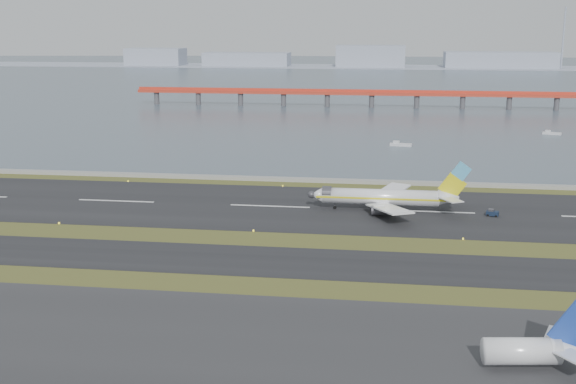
% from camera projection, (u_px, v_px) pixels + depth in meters
% --- Properties ---
extents(ground, '(1000.00, 1000.00, 0.00)m').
position_uv_depth(ground, '(247.00, 242.00, 150.95)').
color(ground, '#334016').
rests_on(ground, ground).
extents(apron_strip, '(1000.00, 50.00, 0.10)m').
position_uv_depth(apron_strip, '(170.00, 360.00, 97.90)').
color(apron_strip, '#2A2A2C').
rests_on(apron_strip, ground).
extents(taxiway_strip, '(1000.00, 18.00, 0.10)m').
position_uv_depth(taxiway_strip, '(235.00, 260.00, 139.37)').
color(taxiway_strip, black).
rests_on(taxiway_strip, ground).
extents(runway_strip, '(1000.00, 45.00, 0.10)m').
position_uv_depth(runway_strip, '(270.00, 206.00, 179.87)').
color(runway_strip, black).
rests_on(runway_strip, ground).
extents(seawall, '(1000.00, 2.50, 1.00)m').
position_uv_depth(seawall, '(286.00, 179.00, 208.70)').
color(seawall, gray).
rests_on(seawall, ground).
extents(bay_water, '(1400.00, 800.00, 1.30)m').
position_uv_depth(bay_water, '(353.00, 78.00, 594.59)').
color(bay_water, '#465664').
rests_on(bay_water, ground).
extents(red_pier, '(260.00, 5.00, 10.20)m').
position_uv_depth(red_pier, '(372.00, 94.00, 387.75)').
color(red_pier, red).
rests_on(red_pier, ground).
extents(far_shoreline, '(1400.00, 80.00, 60.50)m').
position_uv_depth(far_shoreline, '(374.00, 61.00, 745.71)').
color(far_shoreline, '#98A1B4').
rests_on(far_shoreline, ground).
extents(airliner, '(38.52, 32.89, 12.80)m').
position_uv_depth(airliner, '(386.00, 197.00, 174.79)').
color(airliner, white).
rests_on(airliner, ground).
extents(pushback_tug, '(3.12, 2.33, 1.78)m').
position_uv_depth(pushback_tug, '(492.00, 213.00, 170.46)').
color(pushback_tug, '#131E34').
rests_on(pushback_tug, ground).
extents(second_airliner_tail, '(15.97, 13.14, 9.86)m').
position_uv_depth(second_airliner_tail, '(537.00, 349.00, 94.75)').
color(second_airliner_tail, white).
rests_on(second_airliner_tail, ground).
extents(workboat_near, '(8.22, 3.33, 1.94)m').
position_uv_depth(workboat_near, '(400.00, 144.00, 267.99)').
color(workboat_near, silver).
rests_on(workboat_near, ground).
extents(workboat_far, '(7.67, 4.30, 1.78)m').
position_uv_depth(workboat_far, '(551.00, 133.00, 295.51)').
color(workboat_far, silver).
rests_on(workboat_far, ground).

